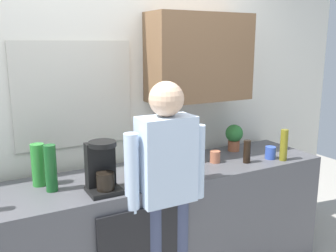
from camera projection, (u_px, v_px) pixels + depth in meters
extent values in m
cube|color=#4C4C51|center=(147.00, 232.00, 2.79)|extent=(2.85, 0.64, 0.91)
cube|color=silver|center=(123.00, 111.00, 2.98)|extent=(4.45, 0.10, 2.60)
cube|color=beige|center=(74.00, 95.00, 2.71)|extent=(0.86, 0.02, 0.76)
cube|color=#8CA5C6|center=(74.00, 95.00, 2.72)|extent=(0.80, 0.02, 0.70)
cube|color=brown|center=(200.00, 58.00, 2.98)|extent=(0.84, 0.32, 0.68)
cube|color=black|center=(104.00, 190.00, 2.36)|extent=(0.20, 0.20, 0.03)
cube|color=black|center=(100.00, 164.00, 2.37)|extent=(0.18, 0.08, 0.28)
cylinder|color=black|center=(105.00, 181.00, 2.31)|extent=(0.11, 0.11, 0.11)
cylinder|color=black|center=(102.00, 144.00, 2.29)|extent=(0.17, 0.17, 0.03)
cylinder|color=olive|center=(284.00, 145.00, 2.98)|extent=(0.06, 0.06, 0.25)
cylinder|color=brown|center=(136.00, 167.00, 2.48)|extent=(0.06, 0.06, 0.23)
cylinder|color=black|center=(247.00, 152.00, 2.92)|extent=(0.06, 0.06, 0.18)
cylinder|color=#195923|center=(51.00, 168.00, 2.35)|extent=(0.07, 0.07, 0.30)
cylinder|color=#2D8C33|center=(38.00, 165.00, 2.45)|extent=(0.09, 0.09, 0.28)
cylinder|color=#B26647|center=(215.00, 157.00, 2.94)|extent=(0.08, 0.08, 0.09)
cylinder|color=#3351B2|center=(270.00, 153.00, 3.03)|extent=(0.08, 0.08, 0.10)
cylinder|color=white|center=(172.00, 169.00, 2.66)|extent=(0.22, 0.22, 0.08)
cylinder|color=#9E5638|center=(234.00, 146.00, 3.26)|extent=(0.10, 0.10, 0.09)
sphere|color=#2D7233|center=(234.00, 133.00, 3.23)|extent=(0.15, 0.15, 0.15)
cylinder|color=green|center=(132.00, 159.00, 2.78)|extent=(0.06, 0.06, 0.15)
cone|color=white|center=(132.00, 147.00, 2.76)|extent=(0.02, 0.02, 0.03)
cube|color=silver|center=(166.00, 160.00, 2.40)|extent=(0.36, 0.20, 0.56)
sphere|color=#D8AD8C|center=(166.00, 99.00, 2.31)|extent=(0.22, 0.22, 0.22)
cylinder|color=silver|center=(132.00, 173.00, 2.30)|extent=(0.09, 0.09, 0.50)
cylinder|color=silver|center=(198.00, 162.00, 2.52)|extent=(0.09, 0.09, 0.50)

